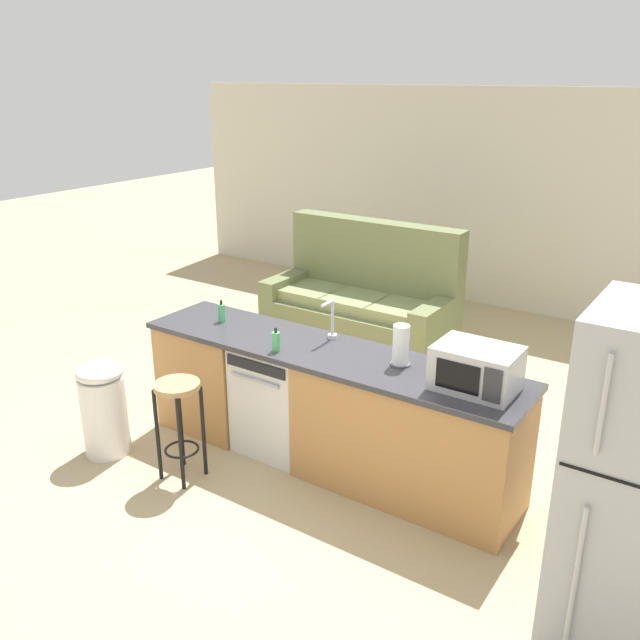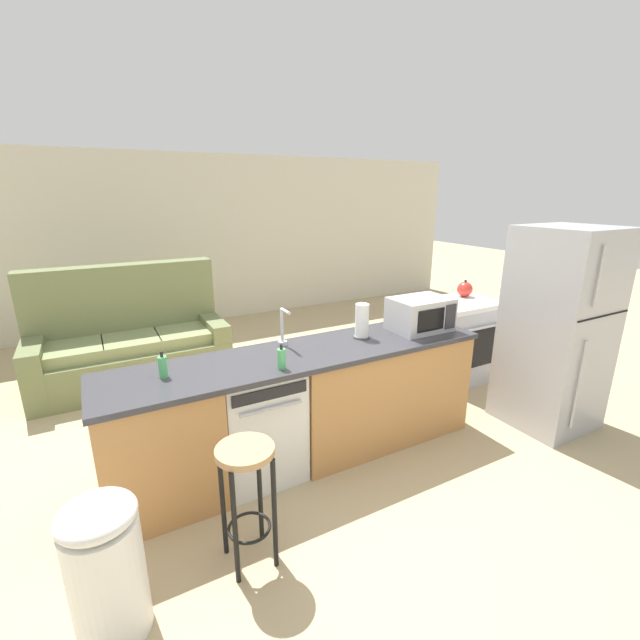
% 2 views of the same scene
% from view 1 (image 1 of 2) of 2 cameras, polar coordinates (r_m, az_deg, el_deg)
% --- Properties ---
extents(ground_plane, '(24.00, 24.00, 0.00)m').
position_cam_1_polar(ground_plane, '(5.26, -0.94, -11.27)').
color(ground_plane, tan).
extents(wall_back, '(10.00, 0.06, 2.60)m').
position_cam_1_polar(wall_back, '(8.32, 17.85, 9.21)').
color(wall_back, beige).
rests_on(wall_back, ground_plane).
extents(kitchen_counter, '(2.94, 0.66, 0.90)m').
position_cam_1_polar(kitchen_counter, '(4.94, 1.32, -7.92)').
color(kitchen_counter, '#B77F47').
rests_on(kitchen_counter, ground_plane).
extents(dishwasher, '(0.58, 0.61, 0.84)m').
position_cam_1_polar(dishwasher, '(5.19, -3.25, -6.48)').
color(dishwasher, silver).
rests_on(dishwasher, ground_plane).
extents(microwave, '(0.50, 0.37, 0.28)m').
position_cam_1_polar(microwave, '(4.26, 13.02, -3.98)').
color(microwave, '#B7B7BC').
rests_on(microwave, kitchen_counter).
extents(sink_faucet, '(0.07, 0.18, 0.30)m').
position_cam_1_polar(sink_faucet, '(4.93, 0.96, -0.18)').
color(sink_faucet, silver).
rests_on(sink_faucet, kitchen_counter).
extents(paper_towel_roll, '(0.14, 0.14, 0.28)m').
position_cam_1_polar(paper_towel_roll, '(4.52, 6.83, -2.17)').
color(paper_towel_roll, '#4C4C51').
rests_on(paper_towel_roll, kitchen_counter).
extents(soap_bottle, '(0.06, 0.06, 0.18)m').
position_cam_1_polar(soap_bottle, '(4.74, -3.73, -1.82)').
color(soap_bottle, '#4CB266').
rests_on(soap_bottle, kitchen_counter).
extents(dish_soap_bottle, '(0.06, 0.06, 0.18)m').
position_cam_1_polar(dish_soap_bottle, '(5.35, -8.28, 0.61)').
color(dish_soap_bottle, '#4CB266').
rests_on(dish_soap_bottle, kitchen_counter).
extents(bar_stool, '(0.32, 0.32, 0.74)m').
position_cam_1_polar(bar_stool, '(4.85, -11.82, -7.41)').
color(bar_stool, tan).
rests_on(bar_stool, ground_plane).
extents(trash_bin, '(0.35, 0.35, 0.74)m').
position_cam_1_polar(trash_bin, '(5.37, -17.76, -7.02)').
color(trash_bin, white).
rests_on(trash_bin, ground_plane).
extents(couch, '(2.00, 0.91, 1.27)m').
position_cam_1_polar(couch, '(7.29, 3.70, 1.31)').
color(couch, '#667047').
rests_on(couch, ground_plane).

